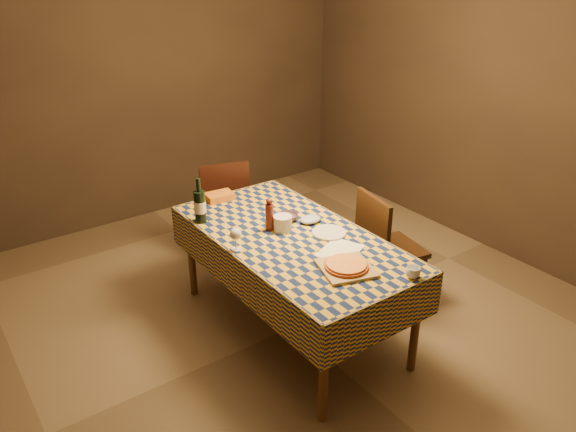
# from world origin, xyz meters

# --- Properties ---
(room) EXTENTS (5.00, 5.10, 2.70)m
(room) POSITION_xyz_m (0.00, 0.00, 1.35)
(room) COLOR brown
(room) RESTS_ON ground
(dining_table) EXTENTS (0.94, 1.84, 0.77)m
(dining_table) POSITION_xyz_m (0.00, 0.00, 0.69)
(dining_table) COLOR brown
(dining_table) RESTS_ON ground
(cutting_board) EXTENTS (0.39, 0.39, 0.02)m
(cutting_board) POSITION_xyz_m (0.00, -0.55, 0.78)
(cutting_board) COLOR #9B7D48
(cutting_board) RESTS_ON dining_table
(pizza) EXTENTS (0.31, 0.31, 0.03)m
(pizza) POSITION_xyz_m (0.00, -0.55, 0.80)
(pizza) COLOR #9B3D19
(pizza) RESTS_ON cutting_board
(pepper_mill) EXTENTS (0.06, 0.06, 0.24)m
(pepper_mill) POSITION_xyz_m (-0.08, 0.16, 0.88)
(pepper_mill) COLOR #501712
(pepper_mill) RESTS_ON dining_table
(bowl) EXTENTS (0.17, 0.17, 0.05)m
(bowl) POSITION_xyz_m (0.11, 0.22, 0.79)
(bowl) COLOR #5F4550
(bowl) RESTS_ON dining_table
(wine_glass) EXTENTS (0.08, 0.08, 0.15)m
(wine_glass) POSITION_xyz_m (-0.41, 0.06, 0.88)
(wine_glass) COLOR white
(wine_glass) RESTS_ON dining_table
(wine_bottle) EXTENTS (0.09, 0.09, 0.33)m
(wine_bottle) POSITION_xyz_m (-0.41, 0.56, 0.90)
(wine_bottle) COLOR black
(wine_bottle) RESTS_ON dining_table
(deli_tub) EXTENTS (0.14, 0.14, 0.11)m
(deli_tub) POSITION_xyz_m (-0.01, 0.11, 0.82)
(deli_tub) COLOR silver
(deli_tub) RESTS_ON dining_table
(takeout_container) EXTENTS (0.23, 0.17, 0.05)m
(takeout_container) POSITION_xyz_m (-0.10, 0.83, 0.80)
(takeout_container) COLOR #BB6418
(takeout_container) RESTS_ON dining_table
(white_plate) EXTENTS (0.25, 0.25, 0.01)m
(white_plate) POSITION_xyz_m (0.23, -0.12, 0.78)
(white_plate) COLOR silver
(white_plate) RESTS_ON dining_table
(tumbler) EXTENTS (0.09, 0.09, 0.07)m
(tumbler) POSITION_xyz_m (0.27, -0.86, 0.81)
(tumbler) COLOR white
(tumbler) RESTS_ON dining_table
(flour_patch) EXTENTS (0.36, 0.32, 0.00)m
(flour_patch) POSITION_xyz_m (0.13, -0.35, 0.77)
(flour_patch) COLOR white
(flour_patch) RESTS_ON dining_table
(flour_bag) EXTENTS (0.17, 0.14, 0.05)m
(flour_bag) POSITION_xyz_m (0.23, 0.09, 0.79)
(flour_bag) COLOR #A0AFCD
(flour_bag) RESTS_ON dining_table
(chair_far) EXTENTS (0.53, 0.53, 0.93)m
(chair_far) POSITION_xyz_m (0.15, 1.23, 0.52)
(chair_far) COLOR black
(chair_far) RESTS_ON ground
(chair_right) EXTENTS (0.50, 0.49, 0.93)m
(chair_right) POSITION_xyz_m (0.77, -0.13, 0.52)
(chair_right) COLOR black
(chair_right) RESTS_ON ground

